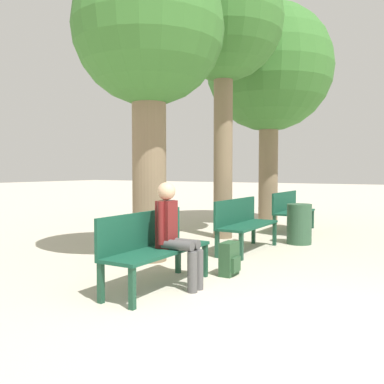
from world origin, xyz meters
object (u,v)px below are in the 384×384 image
object	(u,v)px
bench_row_2	(290,208)
person_seated	(175,231)
bench_row_1	(243,221)
backpack	(230,259)
bench_row_0	(152,244)
tree_row_2	(269,70)
tree_row_0	(149,37)
tree_row_1	(224,25)
trash_bin	(299,224)

from	to	relation	value
bench_row_2	person_seated	size ratio (longest dim) A/B	1.28
bench_row_1	backpack	size ratio (longest dim) A/B	3.62
bench_row_0	tree_row_2	distance (m)	7.41
tree_row_0	person_seated	world-z (taller)	tree_row_0
tree_row_1	person_seated	size ratio (longest dim) A/B	4.46
tree_row_2	trash_bin	size ratio (longest dim) A/B	7.41
backpack	tree_row_0	bearing A→B (deg)	171.04
tree_row_1	person_seated	bearing A→B (deg)	-72.34
bench_row_1	tree_row_0	distance (m)	3.40
bench_row_0	bench_row_1	distance (m)	2.72
bench_row_2	backpack	size ratio (longest dim) A/B	3.62
bench_row_1	tree_row_1	xyz separation A→B (m)	(-0.93, 1.10, 3.82)
tree_row_2	trash_bin	distance (m)	4.72
person_seated	trash_bin	xyz separation A→B (m)	(0.42, 3.76, -0.30)
bench_row_0	trash_bin	bearing A→B (deg)	80.43
person_seated	trash_bin	distance (m)	3.79
bench_row_2	backpack	distance (m)	4.48
tree_row_2	bench_row_0	bearing A→B (deg)	-81.82
bench_row_0	tree_row_0	distance (m)	3.30
tree_row_0	tree_row_1	xyz separation A→B (m)	(-0.00, 2.58, 0.91)
bench_row_0	bench_row_2	distance (m)	5.44
tree_row_1	tree_row_2	distance (m)	2.69
bench_row_2	tree_row_0	distance (m)	5.20
bench_row_0	tree_row_1	bearing A→B (deg)	103.73
bench_row_1	trash_bin	distance (m)	1.35
bench_row_1	bench_row_2	size ratio (longest dim) A/B	1.00
bench_row_1	backpack	bearing A→B (deg)	-72.01
bench_row_0	tree_row_1	size ratio (longest dim) A/B	0.29
bench_row_1	bench_row_2	bearing A→B (deg)	90.00
bench_row_0	bench_row_2	world-z (taller)	same
backpack	bench_row_2	bearing A→B (deg)	97.16
tree_row_0	bench_row_2	bearing A→B (deg)	77.49
tree_row_2	backpack	size ratio (longest dim) A/B	12.59
tree_row_2	bench_row_1	bearing A→B (deg)	-76.09
bench_row_2	person_seated	bearing A→B (deg)	-87.41
bench_row_0	person_seated	xyz separation A→B (m)	(0.24, 0.13, 0.15)
tree_row_0	backpack	size ratio (longest dim) A/B	10.50
tree_row_1	trash_bin	distance (m)	4.28
bench_row_1	person_seated	world-z (taller)	person_seated
bench_row_0	tree_row_1	xyz separation A→B (m)	(-0.93, 3.82, 3.82)
tree_row_1	backpack	bearing A→B (deg)	-62.11
backpack	person_seated	bearing A→B (deg)	-110.13
bench_row_1	trash_bin	xyz separation A→B (m)	(0.66, 1.17, -0.15)
bench_row_0	backpack	xyz separation A→B (m)	(0.56, 1.00, -0.31)
bench_row_2	tree_row_2	xyz separation A→B (m)	(-0.93, 1.05, 3.46)
tree_row_0	trash_bin	xyz separation A→B (m)	(1.59, 2.66, -3.06)
bench_row_2	backpack	bearing A→B (deg)	-82.84
bench_row_1	trash_bin	world-z (taller)	bench_row_1
backpack	trash_bin	xyz separation A→B (m)	(0.10, 2.89, 0.16)
tree_row_0	backpack	bearing A→B (deg)	-8.96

